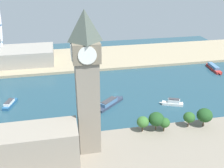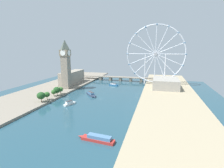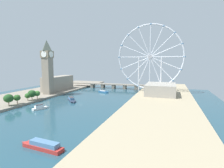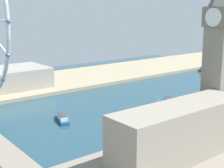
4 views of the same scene
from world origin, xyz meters
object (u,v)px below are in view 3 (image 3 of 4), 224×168
parliament_block (58,83)px  ferris_wheel (150,57)px  riverside_hall (161,89)px  river_bridge (114,85)px  tour_boat_3 (40,107)px  tour_boat_0 (103,91)px  tour_boat_1 (43,146)px  clock_tower (47,66)px  tour_boat_2 (71,99)px

parliament_block → ferris_wheel: 183.84m
parliament_block → riverside_hall: (195.01, 6.97, -4.31)m
river_bridge → tour_boat_3: (-30.73, -198.13, -5.00)m
parliament_block → tour_boat_0: 91.91m
tour_boat_1 → ferris_wheel: bearing=-93.3°
riverside_hall → tour_boat_1: bearing=-106.1°
tour_boat_3 → ferris_wheel: bearing=-12.3°
riverside_hall → tour_boat_1: size_ratio=1.81×
parliament_block → riverside_hall: 195.19m
clock_tower → riverside_hall: 193.95m
clock_tower → tour_boat_3: (48.82, -80.20, -47.62)m
tour_boat_0 → tour_boat_2: bearing=-84.0°
riverside_hall → clock_tower: bearing=-163.6°
parliament_block → riverside_hall: size_ratio=1.22×
ferris_wheel → tour_boat_2: size_ratio=4.08×
clock_tower → river_bridge: clock_tower is taller
riverside_hall → river_bridge: 121.34m
tour_boat_1 → tour_boat_3: bearing=-43.5°
clock_tower → parliament_block: clock_tower is taller
river_bridge → tour_boat_0: (-2.50, -56.61, -5.33)m
river_bridge → tour_boat_0: 56.91m
riverside_hall → river_bridge: (-102.88, 64.17, -4.60)m
riverside_hall → tour_boat_0: bearing=175.9°
tour_boat_1 → tour_boat_3: tour_boat_3 is taller
parliament_block → tour_boat_0: size_ratio=3.30×
river_bridge → ferris_wheel: bearing=-22.4°
clock_tower → riverside_hall: bearing=16.4°
clock_tower → tour_boat_1: (119.87, -163.25, -47.68)m
river_bridge → tour_boat_3: river_bridge is taller
ferris_wheel → tour_boat_1: 259.08m
ferris_wheel → river_bridge: ferris_wheel is taller
tour_boat_1 → tour_boat_2: bearing=-60.4°
tour_boat_0 → tour_boat_2: 88.63m
parliament_block → tour_boat_3: size_ratio=3.66×
river_bridge → riverside_hall: bearing=-32.0°
clock_tower → tour_boat_0: bearing=38.5°
riverside_hall → tour_boat_3: riverside_hall is taller
parliament_block → tour_boat_2: 103.08m
tour_boat_1 → tour_boat_3: size_ratio=1.66×
riverside_hall → tour_boat_3: bearing=-134.9°
ferris_wheel → tour_boat_3: size_ratio=5.85×
clock_tower → river_bridge: (79.55, 117.93, -42.62)m
river_bridge → tour_boat_0: river_bridge is taller
parliament_block → tour_boat_3: 141.74m
clock_tower → river_bridge: size_ratio=0.46×
parliament_block → ferris_wheel: bearing=12.3°
tour_boat_1 → parliament_block: bearing=-51.8°
tour_boat_0 → tour_boat_2: (-17.54, -86.88, 0.25)m
riverside_hall → tour_boat_0: riverside_hall is taller
ferris_wheel → tour_boat_0: (-83.26, -23.28, -63.97)m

